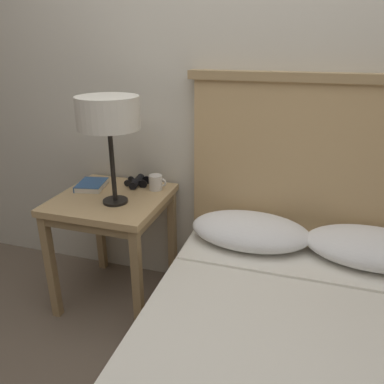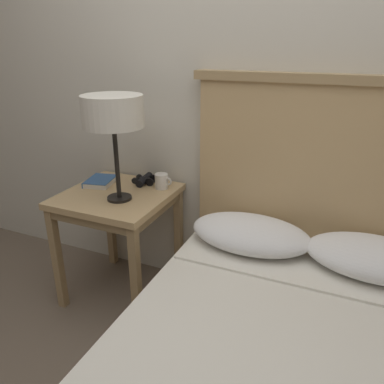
% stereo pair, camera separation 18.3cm
% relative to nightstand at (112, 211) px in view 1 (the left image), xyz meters
% --- Properties ---
extents(wall_back, '(8.00, 0.06, 2.60)m').
position_rel_nightstand_xyz_m(wall_back, '(0.66, 0.34, 0.73)').
color(wall_back, beige).
rests_on(wall_back, ground_plane).
extents(nightstand, '(0.58, 0.58, 0.66)m').
position_rel_nightstand_xyz_m(nightstand, '(0.00, 0.00, 0.00)').
color(nightstand, tan).
rests_on(nightstand, ground_plane).
extents(table_lamp, '(0.30, 0.30, 0.55)m').
position_rel_nightstand_xyz_m(table_lamp, '(0.06, -0.07, 0.54)').
color(table_lamp, black).
rests_on(table_lamp, nightstand).
extents(book_on_nightstand, '(0.18, 0.21, 0.03)m').
position_rel_nightstand_xyz_m(book_on_nightstand, '(-0.17, 0.08, 0.10)').
color(book_on_nightstand, silver).
rests_on(book_on_nightstand, nightstand).
extents(binoculars_pair, '(0.15, 0.16, 0.05)m').
position_rel_nightstand_xyz_m(binoculars_pair, '(0.07, 0.19, 0.11)').
color(binoculars_pair, black).
rests_on(binoculars_pair, nightstand).
extents(coffee_mug, '(0.10, 0.08, 0.08)m').
position_rel_nightstand_xyz_m(coffee_mug, '(0.20, 0.16, 0.13)').
color(coffee_mug, silver).
rests_on(coffee_mug, nightstand).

